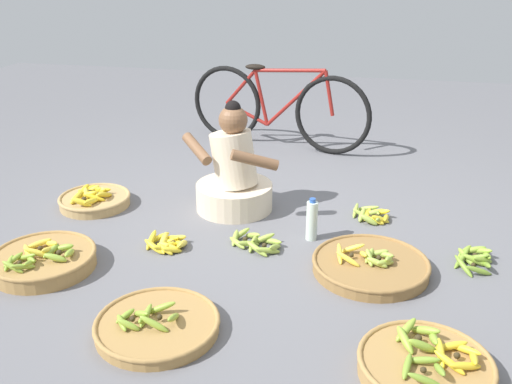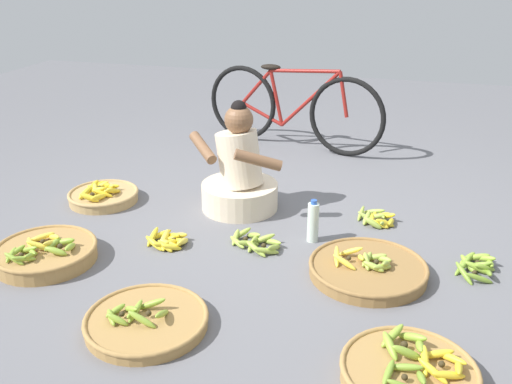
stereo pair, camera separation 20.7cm
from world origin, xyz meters
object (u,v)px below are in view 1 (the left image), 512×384
at_px(banana_basket_front_left, 94,199).
at_px(loose_bananas_front_center, 255,242).
at_px(bicycle_leaning, 277,107).
at_px(loose_bananas_mid_left, 475,258).
at_px(loose_bananas_front_right, 372,215).
at_px(banana_basket_mid_right, 157,325).
at_px(vendor_woman_front, 234,176).
at_px(banana_basket_back_right, 370,265).
at_px(water_bottle, 312,220).
at_px(banana_basket_near_vendor, 44,260).
at_px(banana_basket_near_bicycle, 426,365).
at_px(loose_bananas_back_left, 168,243).

bearing_deg(banana_basket_front_left, loose_bananas_front_center, -15.89).
xyz_separation_m(bicycle_leaning, loose_bananas_mid_left, (1.48, -1.86, -0.33)).
bearing_deg(loose_bananas_front_center, banana_basket_front_left, 164.11).
bearing_deg(loose_bananas_front_right, banana_basket_mid_right, -122.82).
xyz_separation_m(vendor_woman_front, bicycle_leaning, (0.03, 1.43, 0.12)).
relative_size(loose_bananas_mid_left, loose_bananas_front_center, 0.96).
relative_size(banana_basket_back_right, loose_bananas_mid_left, 1.94).
bearing_deg(vendor_woman_front, loose_bananas_mid_left, -16.01).
distance_m(vendor_woman_front, loose_bananas_front_right, 0.95).
distance_m(bicycle_leaning, loose_bananas_front_right, 1.69).
relative_size(vendor_woman_front, banana_basket_front_left, 1.54).
relative_size(bicycle_leaning, water_bottle, 6.17).
height_order(banana_basket_near_vendor, banana_basket_mid_right, banana_basket_near_vendor).
height_order(loose_bananas_mid_left, loose_bananas_front_center, loose_bananas_mid_left).
bearing_deg(banana_basket_near_bicycle, banana_basket_near_vendor, 167.33).
relative_size(banana_basket_back_right, loose_bananas_front_center, 1.87).
bearing_deg(loose_bananas_back_left, bicycle_leaning, 82.28).
relative_size(banana_basket_near_bicycle, loose_bananas_mid_left, 1.70).
relative_size(banana_basket_front_left, loose_bananas_mid_left, 1.47).
xyz_separation_m(banana_basket_mid_right, loose_bananas_back_left, (-0.24, 0.78, -0.01)).
bearing_deg(banana_basket_near_vendor, banana_basket_near_bicycle, -12.67).
bearing_deg(banana_basket_near_bicycle, loose_bananas_mid_left, 72.69).
bearing_deg(banana_basket_near_vendor, water_bottle, 25.58).
distance_m(banana_basket_back_right, loose_bananas_front_center, 0.70).
bearing_deg(loose_bananas_front_right, banana_basket_front_left, -174.27).
xyz_separation_m(banana_basket_back_right, loose_bananas_mid_left, (0.58, 0.22, -0.01)).
xyz_separation_m(loose_bananas_back_left, loose_bananas_front_right, (1.17, 0.67, -0.00)).
distance_m(vendor_woman_front, banana_basket_back_right, 1.17).
height_order(banana_basket_near_vendor, loose_bananas_front_center, banana_basket_near_vendor).
bearing_deg(banana_basket_mid_right, loose_bananas_front_right, 57.18).
height_order(bicycle_leaning, banana_basket_near_bicycle, bicycle_leaning).
xyz_separation_m(banana_basket_mid_right, loose_bananas_front_right, (0.94, 1.45, -0.01)).
height_order(vendor_woman_front, banana_basket_front_left, vendor_woman_front).
bearing_deg(bicycle_leaning, banana_basket_back_right, -66.45).
xyz_separation_m(banana_basket_near_vendor, loose_bananas_front_right, (1.76, 1.04, -0.03)).
xyz_separation_m(vendor_woman_front, banana_basket_near_bicycle, (1.20, -1.47, -0.19)).
height_order(vendor_woman_front, loose_bananas_mid_left, vendor_woman_front).
relative_size(banana_basket_near_bicycle, loose_bananas_back_left, 2.11).
distance_m(vendor_woman_front, loose_bananas_mid_left, 1.59).
xyz_separation_m(banana_basket_back_right, loose_bananas_front_right, (-0.01, 0.69, -0.01)).
height_order(vendor_woman_front, loose_bananas_back_left, vendor_woman_front).
bearing_deg(loose_bananas_mid_left, vendor_woman_front, 163.99).
bearing_deg(banana_basket_near_bicycle, bicycle_leaning, 111.87).
distance_m(loose_bananas_back_left, loose_bananas_front_right, 1.35).
height_order(banana_basket_near_vendor, banana_basket_near_bicycle, banana_basket_near_vendor).
distance_m(banana_basket_mid_right, water_bottle, 1.23).
distance_m(bicycle_leaning, banana_basket_mid_right, 2.87).
height_order(banana_basket_front_left, loose_bananas_back_left, banana_basket_front_left).
bearing_deg(loose_bananas_front_right, bicycle_leaning, 122.61).
relative_size(loose_bananas_back_left, loose_bananas_front_right, 1.03).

